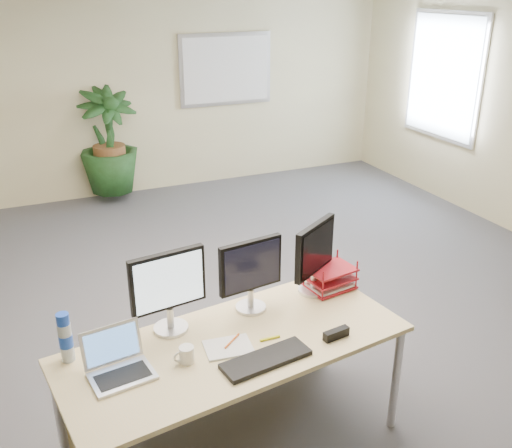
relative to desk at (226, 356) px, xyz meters
name	(u,v)px	position (x,y,z in m)	size (l,w,h in m)	color
floor	(266,345)	(0.62, 0.78, -0.59)	(8.00, 8.00, 0.00)	#49484E
back_wall	(138,90)	(0.62, 4.78, 0.76)	(7.00, 0.04, 2.70)	#C6B78C
whiteboard	(226,69)	(1.82, 4.74, 0.96)	(1.30, 0.04, 0.95)	silver
window	(444,76)	(4.08, 3.08, 0.96)	(0.04, 1.30, 1.55)	silver
desk	(226,356)	(0.00, 0.00, 0.00)	(2.06, 1.09, 0.75)	#D9C080
floor_plant	(109,145)	(0.13, 4.48, 0.16)	(0.84, 0.84, 1.50)	#153312
monitor_left	(168,287)	(-0.28, 0.16, 0.44)	(0.45, 0.20, 0.50)	silver
monitor_right	(251,271)	(0.24, 0.18, 0.43)	(0.42, 0.19, 0.46)	silver
monitor_dark	(315,253)	(0.70, 0.22, 0.44)	(0.39, 0.26, 0.48)	silver
laptop	(118,362)	(-0.64, -0.11, 0.22)	(0.35, 0.32, 0.23)	silver
keyboard	(266,359)	(0.10, -0.34, 0.17)	(0.49, 0.16, 0.03)	black
coffee_mug	(186,354)	(-0.29, -0.17, 0.20)	(0.12, 0.08, 0.09)	white
spiral_notebook	(228,347)	(-0.04, -0.15, 0.17)	(0.26, 0.19, 0.01)	white
orange_pen	(232,341)	(-0.01, -0.11, 0.18)	(0.01, 0.01, 0.15)	#D75B17
yellow_highlighter	(270,338)	(0.20, -0.16, 0.17)	(0.02, 0.02, 0.12)	yellow
water_bottle	(66,338)	(-0.86, 0.10, 0.30)	(0.07, 0.07, 0.29)	#AFBDCD
letter_tray	(330,279)	(0.82, 0.21, 0.22)	(0.33, 0.27, 0.14)	maroon
stapler	(336,334)	(0.56, -0.30, 0.19)	(0.16, 0.04, 0.05)	black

